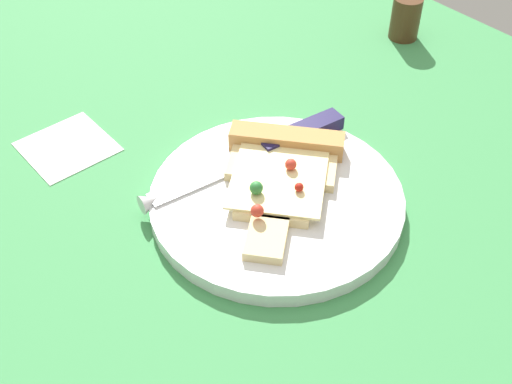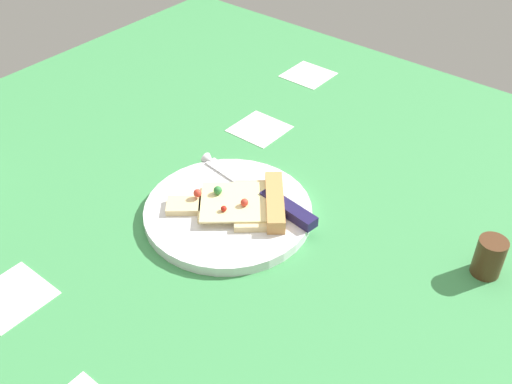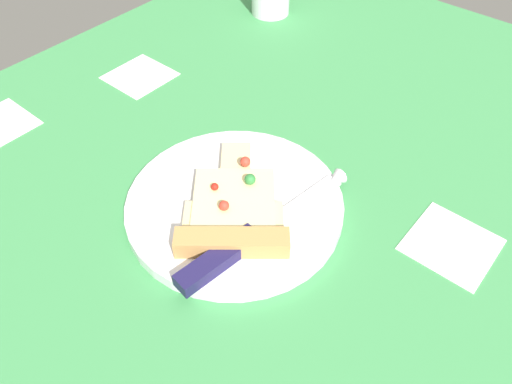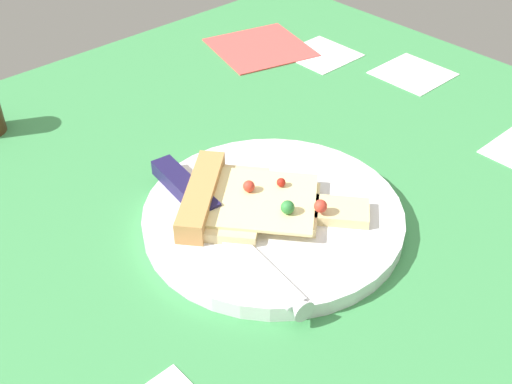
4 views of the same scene
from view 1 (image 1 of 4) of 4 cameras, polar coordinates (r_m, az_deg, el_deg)
name	(u,v)px [view 1 (image 1 of 4)]	position (r cm, az deg, el deg)	size (l,w,h in cm)	color
ground_plane	(156,218)	(68.07, -8.59, -2.23)	(111.42, 111.42, 3.00)	#3D8C4C
plate	(277,200)	(65.95, 1.78, -0.67)	(25.23, 25.23, 1.58)	silver
pizza_slice	(280,171)	(66.73, 2.12, 1.82)	(18.35, 17.14, 2.60)	beige
knife	(266,150)	(69.51, 0.83, 3.66)	(24.07, 5.22, 2.45)	silver
pepper_shaker	(406,18)	(93.25, 12.75, 14.41)	(3.90, 3.90, 5.72)	#4C2D19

